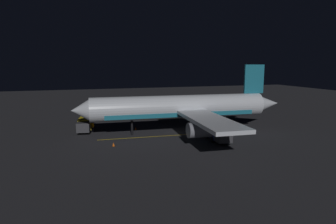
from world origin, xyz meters
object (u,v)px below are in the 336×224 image
(baggage_truck, at_px, (86,124))
(ground_crew_worker, at_px, (93,127))
(airliner, at_px, (183,108))
(traffic_cone_near_right, at_px, (114,145))
(traffic_cone_near_left, at_px, (136,129))
(catering_truck, at_px, (217,133))

(baggage_truck, bearing_deg, ground_crew_worker, -133.00)
(airliner, bearing_deg, traffic_cone_near_right, 112.86)
(airliner, xyz_separation_m, traffic_cone_near_left, (3.84, 7.20, -3.82))
(airliner, relative_size, ground_crew_worker, 20.31)
(ground_crew_worker, distance_m, traffic_cone_near_left, 7.08)
(baggage_truck, relative_size, traffic_cone_near_left, 11.47)
(airliner, relative_size, traffic_cone_near_left, 64.27)
(baggage_truck, bearing_deg, airliner, -109.94)
(traffic_cone_near_right, bearing_deg, catering_truck, -96.11)
(traffic_cone_near_right, bearing_deg, ground_crew_worker, 12.70)
(baggage_truck, xyz_separation_m, traffic_cone_near_right, (-10.66, -3.30, -0.92))
(traffic_cone_near_left, bearing_deg, airliner, -118.04)
(traffic_cone_near_left, distance_m, traffic_cone_near_right, 10.16)
(baggage_truck, bearing_deg, catering_truck, -123.98)
(baggage_truck, distance_m, traffic_cone_near_right, 11.20)
(airliner, bearing_deg, traffic_cone_near_left, 61.96)
(airliner, height_order, traffic_cone_near_right, airliner)
(ground_crew_worker, height_order, traffic_cone_near_left, ground_crew_worker)
(ground_crew_worker, bearing_deg, catering_truck, -123.30)
(baggage_truck, height_order, catering_truck, catering_truck)
(airliner, xyz_separation_m, traffic_cone_near_right, (-5.09, 12.06, -3.82))
(catering_truck, xyz_separation_m, traffic_cone_near_right, (1.59, 14.87, -0.97))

